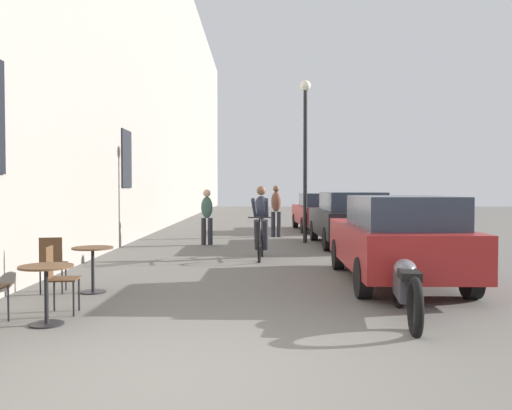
{
  "coord_description": "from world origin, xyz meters",
  "views": [
    {
      "loc": [
        0.63,
        -4.57,
        1.65
      ],
      "look_at": [
        0.6,
        17.89,
        0.95
      ],
      "focal_mm": 37.08,
      "sensor_mm": 36.0,
      "label": 1
    }
  ],
  "objects_px": {
    "parked_car_third": "(320,211)",
    "parked_motorcycle": "(407,287)",
    "pedestrian_near": "(208,214)",
    "cafe_table_near": "(47,282)",
    "street_lamp": "(306,140)",
    "cafe_chair_near_toward_street": "(58,275)",
    "parked_car_nearest": "(397,238)",
    "parked_car_second": "(350,218)",
    "cafe_table_mid": "(93,260)",
    "pedestrian_mid": "(277,208)",
    "cafe_chair_mid_toward_street": "(53,261)",
    "cyclist_on_bicycle": "(262,224)"
  },
  "relations": [
    {
      "from": "cafe_chair_near_toward_street",
      "to": "parked_car_third",
      "type": "xyz_separation_m",
      "value": [
        5.09,
        13.77,
        0.24
      ]
    },
    {
      "from": "parked_car_nearest",
      "to": "cafe_chair_near_toward_street",
      "type": "bearing_deg",
      "value": -155.81
    },
    {
      "from": "cafe_chair_near_toward_street",
      "to": "parked_car_second",
      "type": "height_order",
      "value": "parked_car_second"
    },
    {
      "from": "cafe_chair_near_toward_street",
      "to": "cafe_table_mid",
      "type": "distance_m",
      "value": 1.43
    },
    {
      "from": "parked_car_nearest",
      "to": "parked_motorcycle",
      "type": "distance_m",
      "value": 2.62
    },
    {
      "from": "cafe_table_mid",
      "to": "pedestrian_near",
      "type": "xyz_separation_m",
      "value": [
        1.15,
        7.05,
        0.39
      ]
    },
    {
      "from": "cafe_table_near",
      "to": "pedestrian_mid",
      "type": "relative_size",
      "value": 0.41
    },
    {
      "from": "parked_car_second",
      "to": "parked_motorcycle",
      "type": "distance_m",
      "value": 8.64
    },
    {
      "from": "cyclist_on_bicycle",
      "to": "cafe_chair_near_toward_street",
      "type": "bearing_deg",
      "value": -116.25
    },
    {
      "from": "cafe_chair_near_toward_street",
      "to": "pedestrian_near",
      "type": "relative_size",
      "value": 0.55
    },
    {
      "from": "parked_car_second",
      "to": "cafe_table_mid",
      "type": "bearing_deg",
      "value": -127.35
    },
    {
      "from": "cafe_chair_near_toward_street",
      "to": "parked_car_third",
      "type": "distance_m",
      "value": 14.69
    },
    {
      "from": "cafe_chair_mid_toward_street",
      "to": "parked_motorcycle",
      "type": "xyz_separation_m",
      "value": [
        5.09,
        -1.62,
        -0.11
      ]
    },
    {
      "from": "cafe_table_mid",
      "to": "cafe_chair_mid_toward_street",
      "type": "xyz_separation_m",
      "value": [
        -0.61,
        -0.07,
        -0.0
      ]
    },
    {
      "from": "cafe_chair_mid_toward_street",
      "to": "parked_motorcycle",
      "type": "height_order",
      "value": "cafe_chair_mid_toward_street"
    },
    {
      "from": "cafe_chair_mid_toward_street",
      "to": "street_lamp",
      "type": "xyz_separation_m",
      "value": [
        4.69,
        7.71,
        2.59
      ]
    },
    {
      "from": "pedestrian_mid",
      "to": "parked_car_third",
      "type": "distance_m",
      "value": 3.28
    },
    {
      "from": "pedestrian_mid",
      "to": "cyclist_on_bicycle",
      "type": "bearing_deg",
      "value": -95.85
    },
    {
      "from": "cafe_table_mid",
      "to": "cyclist_on_bicycle",
      "type": "relative_size",
      "value": 0.41
    },
    {
      "from": "pedestrian_near",
      "to": "street_lamp",
      "type": "height_order",
      "value": "street_lamp"
    },
    {
      "from": "cafe_chair_mid_toward_street",
      "to": "parked_car_second",
      "type": "relative_size",
      "value": 0.2
    },
    {
      "from": "cafe_table_near",
      "to": "parked_car_third",
      "type": "xyz_separation_m",
      "value": [
        5.02,
        14.33,
        0.24
      ]
    },
    {
      "from": "pedestrian_mid",
      "to": "parked_motorcycle",
      "type": "bearing_deg",
      "value": -83.87
    },
    {
      "from": "pedestrian_near",
      "to": "cafe_table_near",
      "type": "bearing_deg",
      "value": -96.91
    },
    {
      "from": "cafe_table_near",
      "to": "cafe_chair_mid_toward_street",
      "type": "height_order",
      "value": "cafe_chair_mid_toward_street"
    },
    {
      "from": "cafe_chair_mid_toward_street",
      "to": "pedestrian_mid",
      "type": "relative_size",
      "value": 0.51
    },
    {
      "from": "pedestrian_near",
      "to": "cafe_table_mid",
      "type": "bearing_deg",
      "value": -99.27
    },
    {
      "from": "cafe_chair_mid_toward_street",
      "to": "parked_car_third",
      "type": "xyz_separation_m",
      "value": [
        5.69,
        12.41,
        0.24
      ]
    },
    {
      "from": "cafe_table_near",
      "to": "street_lamp",
      "type": "distance_m",
      "value": 10.75
    },
    {
      "from": "street_lamp",
      "to": "parked_car_third",
      "type": "bearing_deg",
      "value": 77.98
    },
    {
      "from": "street_lamp",
      "to": "cafe_chair_near_toward_street",
      "type": "bearing_deg",
      "value": -114.28
    },
    {
      "from": "cyclist_on_bicycle",
      "to": "street_lamp",
      "type": "height_order",
      "value": "street_lamp"
    },
    {
      "from": "cafe_table_mid",
      "to": "parked_car_third",
      "type": "distance_m",
      "value": 13.34
    },
    {
      "from": "cafe_table_near",
      "to": "parked_car_second",
      "type": "distance_m",
      "value": 10.31
    },
    {
      "from": "cafe_table_mid",
      "to": "street_lamp",
      "type": "height_order",
      "value": "street_lamp"
    },
    {
      "from": "parked_motorcycle",
      "to": "cafe_chair_near_toward_street",
      "type": "bearing_deg",
      "value": 176.65
    },
    {
      "from": "cafe_table_near",
      "to": "parked_car_nearest",
      "type": "bearing_deg",
      "value": 29.62
    },
    {
      "from": "cafe_chair_mid_toward_street",
      "to": "parked_car_nearest",
      "type": "xyz_separation_m",
      "value": [
        5.64,
        0.91,
        0.27
      ]
    },
    {
      "from": "parked_car_nearest",
      "to": "parked_car_second",
      "type": "relative_size",
      "value": 0.99
    },
    {
      "from": "cafe_chair_near_toward_street",
      "to": "cyclist_on_bicycle",
      "type": "bearing_deg",
      "value": 63.75
    },
    {
      "from": "cafe_table_mid",
      "to": "cafe_chair_mid_toward_street",
      "type": "distance_m",
      "value": 0.62
    },
    {
      "from": "pedestrian_near",
      "to": "parked_motorcycle",
      "type": "bearing_deg",
      "value": -69.16
    },
    {
      "from": "cafe_chair_near_toward_street",
      "to": "parked_motorcycle",
      "type": "distance_m",
      "value": 4.51
    },
    {
      "from": "pedestrian_mid",
      "to": "parked_car_third",
      "type": "relative_size",
      "value": 0.42
    },
    {
      "from": "parked_car_third",
      "to": "parked_motorcycle",
      "type": "xyz_separation_m",
      "value": [
        -0.59,
        -14.04,
        -0.36
      ]
    },
    {
      "from": "cafe_table_near",
      "to": "parked_car_nearest",
      "type": "relative_size",
      "value": 0.17
    },
    {
      "from": "cafe_table_mid",
      "to": "parked_car_nearest",
      "type": "xyz_separation_m",
      "value": [
        5.03,
        0.84,
        0.27
      ]
    },
    {
      "from": "cafe_chair_near_toward_street",
      "to": "cafe_chair_mid_toward_street",
      "type": "height_order",
      "value": "same"
    },
    {
      "from": "cafe_chair_mid_toward_street",
      "to": "parked_car_third",
      "type": "distance_m",
      "value": 13.66
    },
    {
      "from": "street_lamp",
      "to": "pedestrian_near",
      "type": "bearing_deg",
      "value": -168.66
    }
  ]
}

